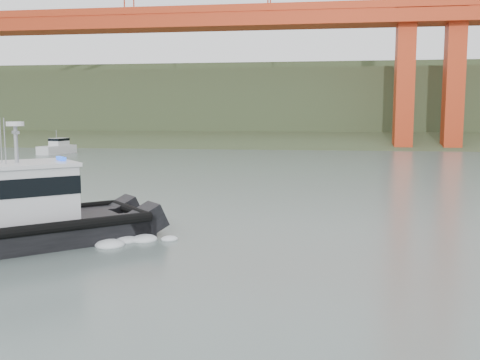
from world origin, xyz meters
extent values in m
plane|color=#505F5C|center=(0.00, 0.00, 0.00)|extent=(400.00, 400.00, 0.00)
cube|color=#394C2B|center=(0.00, 92.00, 0.00)|extent=(500.00, 44.72, 16.25)
cube|color=#394C2B|center=(0.00, 120.00, 6.00)|extent=(500.00, 70.00, 18.00)
cube|color=#394C2B|center=(0.00, 145.00, 11.00)|extent=(500.00, 60.00, 16.00)
cube|color=#B53416|center=(0.00, 75.00, 22.00)|extent=(260.00, 6.00, 2.20)
cube|color=black|center=(-11.18, 3.58, 0.45)|extent=(9.74, 9.06, 1.30)
cube|color=black|center=(-9.21, 1.43, 0.45)|extent=(9.74, 9.06, 1.30)
cube|color=black|center=(-10.60, 2.14, 0.97)|extent=(10.51, 10.13, 0.27)
cube|color=silver|center=(-9.80, 2.87, 2.35)|extent=(5.07, 5.02, 2.49)
cube|color=black|center=(-9.80, 2.87, 2.80)|extent=(5.16, 5.12, 0.81)
cube|color=silver|center=(-9.80, 2.87, 3.68)|extent=(5.37, 5.33, 0.17)
cylinder|color=gray|center=(-10.04, 2.65, 4.57)|extent=(0.17, 0.17, 1.95)
cylinder|color=white|center=(-10.04, 2.65, 5.49)|extent=(0.76, 0.76, 0.19)
cube|color=silver|center=(-35.86, 57.37, 0.57)|extent=(3.52, 7.11, 1.36)
cube|color=silver|center=(-35.75, 57.92, 1.70)|extent=(2.30, 3.02, 1.36)
cube|color=black|center=(-35.75, 57.92, 2.16)|extent=(2.37, 3.08, 0.40)
cylinder|color=gray|center=(-35.86, 57.37, 2.95)|extent=(0.09, 0.09, 1.36)
camera|label=1|loc=(3.10, -19.48, 5.87)|focal=40.00mm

